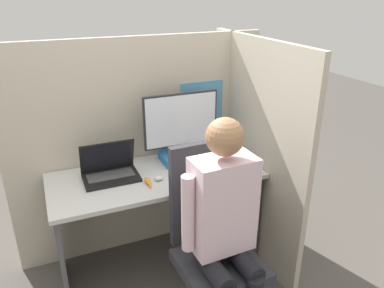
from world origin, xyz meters
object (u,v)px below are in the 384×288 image
(paper_box, at_px, (182,156))
(stapler, at_px, (239,159))
(person, at_px, (226,220))
(laptop, at_px, (110,171))
(carrot_toy, at_px, (149,184))
(monitor, at_px, (181,123))
(office_chair, at_px, (213,237))

(paper_box, height_order, stapler, paper_box)
(stapler, bearing_deg, person, -125.08)
(laptop, xyz_separation_m, stapler, (0.91, -0.14, -0.02))
(stapler, distance_m, carrot_toy, 0.71)
(stapler, bearing_deg, monitor, 150.96)
(laptop, bearing_deg, stapler, -8.81)
(paper_box, bearing_deg, stapler, -28.71)
(laptop, distance_m, person, 0.91)
(office_chair, height_order, person, person)
(monitor, xyz_separation_m, stapler, (0.37, -0.21, -0.27))
(monitor, bearing_deg, person, -95.43)
(stapler, bearing_deg, office_chair, -132.70)
(paper_box, height_order, office_chair, office_chair)
(stapler, xyz_separation_m, office_chair, (-0.45, -0.48, -0.22))
(laptop, bearing_deg, paper_box, 6.64)
(laptop, bearing_deg, monitor, 6.93)
(office_chair, bearing_deg, stapler, 47.30)
(monitor, bearing_deg, paper_box, -90.00)
(paper_box, distance_m, carrot_toy, 0.44)
(paper_box, relative_size, stapler, 2.42)
(stapler, xyz_separation_m, person, (-0.45, -0.65, 0.00))
(stapler, height_order, office_chair, office_chair)
(stapler, bearing_deg, carrot_toy, -173.70)
(laptop, xyz_separation_m, office_chair, (0.46, -0.63, -0.24))
(monitor, bearing_deg, stapler, -29.04)
(laptop, height_order, carrot_toy, laptop)
(paper_box, height_order, laptop, laptop)
(laptop, xyz_separation_m, carrot_toy, (0.20, -0.22, -0.03))
(monitor, relative_size, laptop, 1.51)
(paper_box, xyz_separation_m, person, (-0.08, -0.85, -0.00))
(laptop, height_order, person, person)
(laptop, relative_size, carrot_toy, 2.75)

